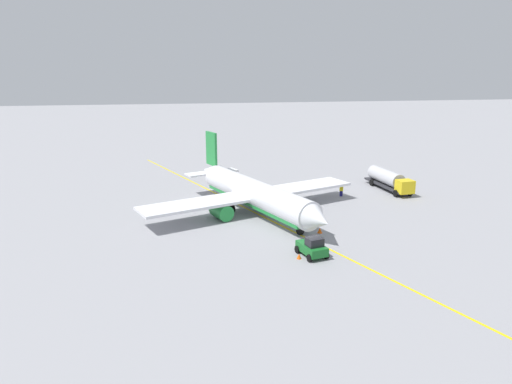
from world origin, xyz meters
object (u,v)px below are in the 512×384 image
pushback_tug (312,247)px  refueling_worker (341,191)px  safety_cone_wingtip (299,256)px  safety_cone_nose (320,230)px  airplane (254,194)px  fuel_tanker (389,179)px

pushback_tug → refueling_worker: (-22.19, 11.32, -0.19)m
pushback_tug → safety_cone_wingtip: size_ratio=7.16×
pushback_tug → safety_cone_nose: size_ratio=6.00×
airplane → safety_cone_nose: bearing=33.5°
airplane → safety_cone_wingtip: 17.04m
pushback_tug → safety_cone_wingtip: pushback_tug is taller
airplane → fuel_tanker: 24.99m
safety_cone_nose → fuel_tanker: bearing=135.8°
airplane → safety_cone_nose: 11.73m
fuel_tanker → refueling_worker: size_ratio=6.71×
airplane → refueling_worker: 15.90m
pushback_tug → fuel_tanker: bearing=140.5°
safety_cone_nose → pushback_tug: bearing=-23.9°
fuel_tanker → pushback_tug: (24.52, -20.24, -0.73)m
airplane → fuel_tanker: (-8.16, 23.60, -0.87)m
pushback_tug → safety_cone_wingtip: bearing=-74.8°
airplane → pushback_tug: (16.36, 3.36, -1.60)m
airplane → refueling_worker: size_ratio=18.25×
fuel_tanker → pushback_tug: size_ratio=2.89×
refueling_worker → pushback_tug: bearing=-27.0°
fuel_tanker → refueling_worker: 9.27m
refueling_worker → safety_cone_nose: 17.54m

